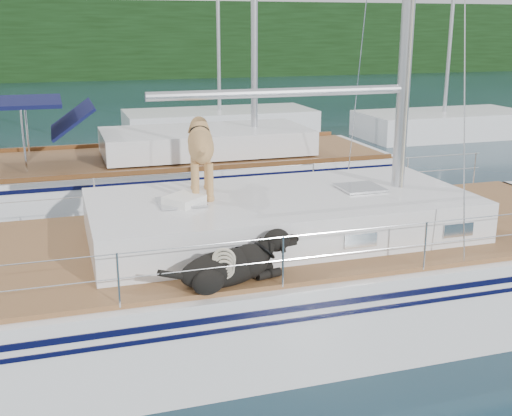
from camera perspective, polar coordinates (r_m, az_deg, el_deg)
name	(u,v)px	position (r m, az deg, el deg)	size (l,w,h in m)	color
ground	(227,323)	(9.24, -2.63, -10.18)	(120.00, 120.00, 0.00)	black
tree_line	(76,41)	(53.08, -15.70, 14.14)	(90.00, 3.00, 6.00)	black
shore_bank	(78,71)	(54.38, -15.56, 11.64)	(92.00, 1.00, 1.20)	#595147
main_sailboat	(232,278)	(8.98, -2.14, -6.21)	(12.00, 3.82, 14.01)	white
neighbor_sailboat	(161,178)	(15.22, -8.41, 2.67)	(11.00, 3.50, 13.30)	white
bg_boat_center	(220,123)	(25.05, -3.25, 7.55)	(7.20, 3.00, 11.65)	white
bg_boat_east	(443,125)	(25.57, 16.31, 7.13)	(6.40, 3.00, 11.65)	white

